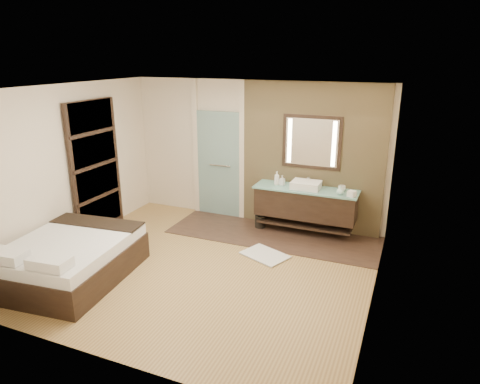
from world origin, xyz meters
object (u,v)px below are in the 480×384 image
at_px(mirror_unit, 312,142).
at_px(waste_bin, 260,221).
at_px(bed, 70,259).
at_px(vanity, 305,203).

relative_size(mirror_unit, waste_bin, 4.27).
bearing_deg(bed, waste_bin, 50.34).
bearing_deg(vanity, waste_bin, -175.35).
height_order(vanity, mirror_unit, mirror_unit).
bearing_deg(waste_bin, mirror_unit, 20.11).
bearing_deg(waste_bin, vanity, 4.65).
distance_m(vanity, bed, 4.02).
height_order(mirror_unit, bed, mirror_unit).
xyz_separation_m(bed, waste_bin, (1.91, 2.86, -0.18)).
xyz_separation_m(vanity, mirror_unit, (0.00, 0.24, 1.07)).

